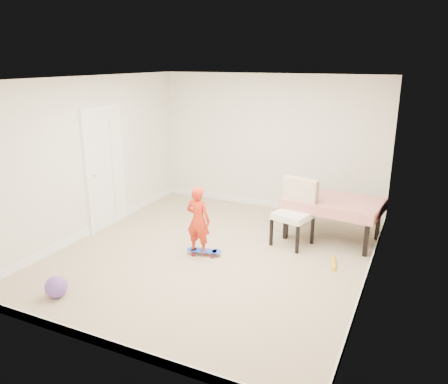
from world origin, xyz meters
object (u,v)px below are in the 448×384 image
at_px(dining_chair, 293,213).
at_px(child, 198,222).
at_px(dining_table, 332,219).
at_px(skateboard, 204,252).
at_px(balloon, 56,287).

relative_size(dining_chair, child, 1.02).
distance_m(dining_table, skateboard, 2.19).
bearing_deg(dining_table, skateboard, -131.67).
bearing_deg(skateboard, child, 177.83).
xyz_separation_m(dining_table, skateboard, (-1.61, -1.44, -0.31)).
bearing_deg(balloon, child, 61.23).
bearing_deg(dining_chair, child, -126.55).
distance_m(dining_chair, balloon, 3.58).
relative_size(child, balloon, 3.71).
bearing_deg(child, skateboard, -170.49).
xyz_separation_m(dining_chair, child, (-1.17, -0.96, -0.01)).
bearing_deg(child, dining_chair, -141.75).
bearing_deg(balloon, dining_table, 50.69).
bearing_deg(dining_chair, skateboard, -124.93).
height_order(skateboard, child, child).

